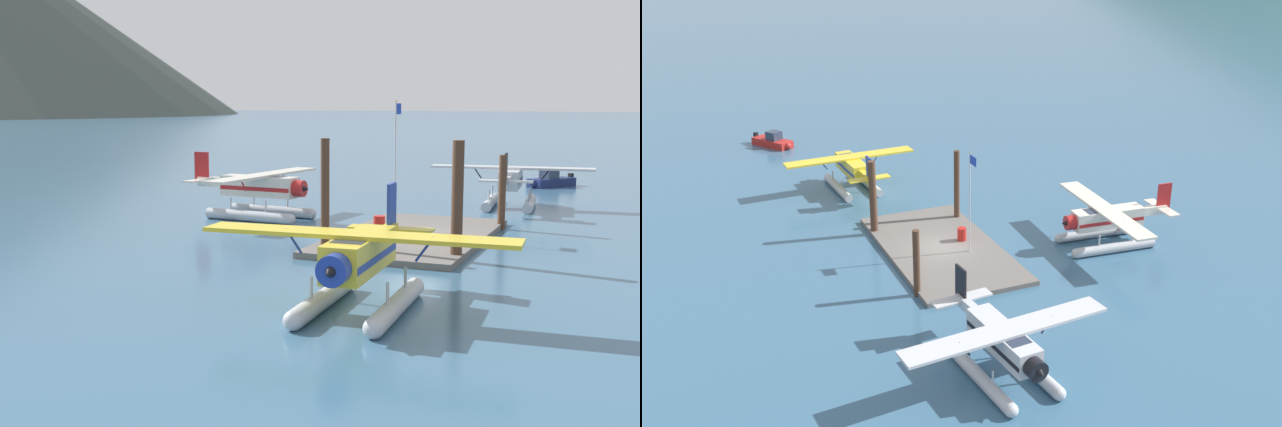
{
  "view_description": "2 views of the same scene",
  "coord_description": "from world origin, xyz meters",
  "views": [
    {
      "loc": [
        -37.26,
        -10.61,
        6.81
      ],
      "look_at": [
        -2.41,
        4.06,
        1.42
      ],
      "focal_mm": 43.67,
      "sensor_mm": 36.0,
      "label": 1
    },
    {
      "loc": [
        39.2,
        -15.47,
        19.63
      ],
      "look_at": [
        -1.06,
        1.91,
        1.94
      ],
      "focal_mm": 40.04,
      "sensor_mm": 36.0,
      "label": 2
    }
  ],
  "objects": [
    {
      "name": "seaplane_yellow_port_aft",
      "position": [
        -13.83,
        -2.15,
        1.58
      ],
      "size": [
        7.98,
        10.46,
        3.84
      ],
      "color": "#B7BABF",
      "rests_on": "ground"
    },
    {
      "name": "fuel_drum",
      "position": [
        -0.46,
        1.63,
        0.74
      ],
      "size": [
        0.62,
        0.62,
        0.88
      ],
      "color": "#AD1E19",
      "rests_on": "dock_platform"
    },
    {
      "name": "ground_plane",
      "position": [
        0.0,
        0.0,
        0.0
      ],
      "size": [
        1200.0,
        1200.0,
        0.0
      ],
      "primitive_type": "plane",
      "color": "#38607F"
    },
    {
      "name": "flagpole",
      "position": [
        1.44,
        1.41,
        4.4
      ],
      "size": [
        0.95,
        0.1,
        6.65
      ],
      "color": "silver",
      "rests_on": "dock_platform"
    },
    {
      "name": "boat_red_open_sw",
      "position": [
        -28.51,
        -5.96,
        0.49
      ],
      "size": [
        4.34,
        3.53,
        1.5
      ],
      "color": "#B2231E",
      "rests_on": "ground"
    },
    {
      "name": "seaplane_cream_bow_right",
      "position": [
        3.37,
        10.34,
        1.58
      ],
      "size": [
        10.48,
        7.97,
        3.84
      ],
      "color": "#B7BABF",
      "rests_on": "ground"
    },
    {
      "name": "piling_near_left",
      "position": [
        -4.39,
        -3.19,
        2.62
      ],
      "size": [
        0.5,
        0.5,
        5.23
      ],
      "primitive_type": "cylinder",
      "color": "#4C3323",
      "rests_on": "ground"
    },
    {
      "name": "piling_near_right",
      "position": [
        5.01,
        -3.5,
        2.02
      ],
      "size": [
        0.4,
        0.4,
        4.04
      ],
      "primitive_type": "cylinder",
      "color": "#4C3323",
      "rests_on": "ground"
    },
    {
      "name": "piling_far_left",
      "position": [
        -4.42,
        2.96,
        2.61
      ],
      "size": [
        0.4,
        0.4,
        5.22
      ],
      "primitive_type": "cylinder",
      "color": "#4C3323",
      "rests_on": "ground"
    },
    {
      "name": "dock_platform",
      "position": [
        0.0,
        0.0,
        0.15
      ],
      "size": [
        13.48,
        7.05,
        0.3
      ],
      "primitive_type": "cube",
      "color": "#66605B",
      "rests_on": "ground"
    },
    {
      "name": "seaplane_silver_stbd_aft",
      "position": [
        14.02,
        -2.51,
        1.58
      ],
      "size": [
        7.97,
        10.48,
        3.84
      ],
      "color": "#B7BABF",
      "rests_on": "ground"
    }
  ]
}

